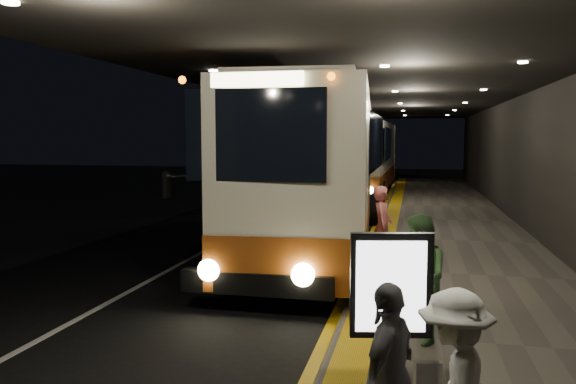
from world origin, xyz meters
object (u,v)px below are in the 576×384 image
(coach_third, at_px, (377,153))
(passenger_waiting_grey, at_px, (389,372))
(passenger_waiting_green, at_px, (419,278))
(bag_polka, at_px, (428,377))
(info_sign, at_px, (391,289))
(coach_second, at_px, (365,160))
(stanchion_post, at_px, (378,274))
(coach_main, at_px, (320,177))
(passenger_boarding, at_px, (382,227))

(coach_third, xyz_separation_m, passenger_waiting_grey, (2.62, -39.05, -0.88))
(passenger_waiting_green, relative_size, bag_polka, 5.03)
(coach_third, distance_m, passenger_waiting_grey, 39.14)
(bag_polka, height_order, info_sign, info_sign)
(coach_second, xyz_separation_m, stanchion_post, (2.02, -20.95, -1.13))
(coach_second, xyz_separation_m, coach_third, (-0.22, 13.45, 0.01))
(passenger_waiting_green, height_order, passenger_waiting_grey, passenger_waiting_green)
(passenger_waiting_grey, bearing_deg, bag_polka, -175.50)
(coach_main, bearing_deg, bag_polka, -76.98)
(coach_third, relative_size, passenger_boarding, 6.84)
(passenger_boarding, distance_m, info_sign, 6.47)
(coach_second, height_order, stanchion_post, coach_second)
(bag_polka, relative_size, stanchion_post, 0.33)
(stanchion_post, bearing_deg, coach_main, 109.00)
(coach_main, relative_size, passenger_waiting_green, 7.29)
(passenger_waiting_green, bearing_deg, bag_polka, -23.96)
(bag_polka, bearing_deg, passenger_boarding, 97.86)
(coach_main, distance_m, coach_second, 15.29)
(coach_main, xyz_separation_m, passenger_boarding, (1.86, -2.73, -0.89))
(bag_polka, distance_m, stanchion_post, 3.31)
(coach_second, height_order, info_sign, coach_second)
(passenger_waiting_green, bearing_deg, info_sign, -36.55)
(passenger_waiting_grey, bearing_deg, coach_third, -157.19)
(coach_second, height_order, bag_polka, coach_second)
(coach_third, distance_m, passenger_waiting_green, 36.11)
(passenger_waiting_grey, bearing_deg, coach_main, -148.28)
(passenger_waiting_grey, bearing_deg, info_sign, -159.23)
(passenger_boarding, distance_m, passenger_waiting_grey, 7.60)
(coach_second, bearing_deg, passenger_waiting_grey, -83.57)
(coach_third, height_order, passenger_boarding, coach_third)
(bag_polka, bearing_deg, info_sign, -143.22)
(bag_polka, xyz_separation_m, stanchion_post, (-0.75, 3.20, 0.37))
(passenger_waiting_grey, height_order, bag_polka, passenger_waiting_grey)
(coach_main, bearing_deg, coach_second, 86.33)
(coach_main, distance_m, passenger_waiting_grey, 10.62)
(coach_second, relative_size, bag_polka, 34.03)
(info_sign, bearing_deg, coach_main, 92.39)
(coach_third, bearing_deg, passenger_boarding, -88.93)
(passenger_boarding, bearing_deg, info_sign, -175.93)
(passenger_waiting_green, height_order, stanchion_post, passenger_waiting_green)
(coach_third, xyz_separation_m, passenger_boarding, (2.14, -31.46, -0.79))
(passenger_waiting_green, distance_m, stanchion_post, 1.75)
(passenger_boarding, bearing_deg, coach_main, 34.43)
(bag_polka, bearing_deg, passenger_waiting_green, 93.31)
(info_sign, bearing_deg, stanchion_post, 83.96)
(coach_second, distance_m, info_sign, 24.58)
(coach_second, bearing_deg, bag_polka, -82.37)
(coach_main, xyz_separation_m, coach_second, (-0.07, 15.29, -0.11))
(passenger_waiting_grey, xyz_separation_m, info_sign, (-0.04, 1.14, 0.44))
(passenger_waiting_grey, height_order, info_sign, info_sign)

